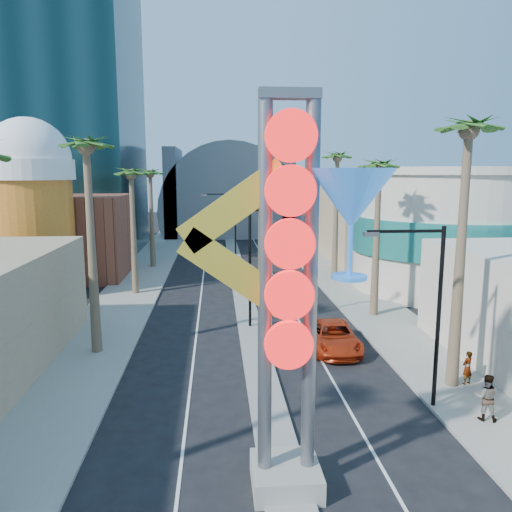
# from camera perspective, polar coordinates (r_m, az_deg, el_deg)

# --- Properties ---
(sidewalk_west) EXTENTS (5.00, 100.00, 0.15)m
(sidewalk_west) POSITION_cam_1_polar(r_m,az_deg,el_deg) (48.35, -13.24, -2.79)
(sidewalk_west) COLOR gray
(sidewalk_west) RESTS_ON ground
(sidewalk_east) EXTENTS (5.00, 100.00, 0.15)m
(sidewalk_east) POSITION_cam_1_polar(r_m,az_deg,el_deg) (49.19, 9.22, -2.45)
(sidewalk_east) COLOR gray
(sidewalk_east) RESTS_ON ground
(median) EXTENTS (1.60, 84.00, 0.15)m
(median) POSITION_cam_1_polar(r_m,az_deg,el_deg) (50.78, -2.07, -1.95)
(median) COLOR gray
(median) RESTS_ON ground
(hotel_tower) EXTENTS (20.00, 20.00, 50.00)m
(hotel_tower) POSITION_cam_1_polar(r_m,az_deg,el_deg) (68.36, -23.01, 21.33)
(hotel_tower) COLOR black
(hotel_tower) RESTS_ON ground
(brick_filler_west) EXTENTS (10.00, 10.00, 8.00)m
(brick_filler_west) POSITION_cam_1_polar(r_m,az_deg,el_deg) (51.97, -20.02, 2.13)
(brick_filler_west) COLOR brown
(brick_filler_west) RESTS_ON ground
(filler_east) EXTENTS (10.00, 20.00, 10.00)m
(filler_east) POSITION_cam_1_polar(r_m,az_deg,el_deg) (62.63, 12.31, 4.57)
(filler_east) COLOR tan
(filler_east) RESTS_ON ground
(beer_mug) EXTENTS (7.00, 7.00, 14.50)m
(beer_mug) POSITION_cam_1_polar(r_m,az_deg,el_deg) (44.34, -24.28, 5.68)
(beer_mug) COLOR #AF4817
(beer_mug) RESTS_ON ground
(turquoise_building) EXTENTS (16.60, 16.60, 10.60)m
(turquoise_building) POSITION_cam_1_polar(r_m,az_deg,el_deg) (46.59, 21.09, 2.82)
(turquoise_building) COLOR beige
(turquoise_building) RESTS_ON ground
(canopy) EXTENTS (22.00, 16.00, 22.00)m
(canopy) POSITION_cam_1_polar(r_m,az_deg,el_deg) (83.95, -3.13, 5.50)
(canopy) COLOR slate
(canopy) RESTS_ON ground
(neon_sign) EXTENTS (6.53, 2.60, 12.55)m
(neon_sign) POSITION_cam_1_polar(r_m,az_deg,el_deg) (15.25, 6.73, -1.37)
(neon_sign) COLOR gray
(neon_sign) RESTS_ON ground
(streetlight_0) EXTENTS (3.79, 0.25, 8.00)m
(streetlight_0) POSITION_cam_1_polar(r_m,az_deg,el_deg) (32.27, 0.27, 0.08)
(streetlight_0) COLOR black
(streetlight_0) RESTS_ON ground
(streetlight_1) EXTENTS (3.79, 0.25, 8.00)m
(streetlight_1) POSITION_cam_1_polar(r_m,az_deg,el_deg) (55.99, -2.94, 4.08)
(streetlight_1) COLOR black
(streetlight_1) RESTS_ON ground
(streetlight_2) EXTENTS (3.45, 0.25, 8.00)m
(streetlight_2) POSITION_cam_1_polar(r_m,az_deg,el_deg) (22.27, 19.13, -4.88)
(streetlight_2) COLOR black
(streetlight_2) RESTS_ON ground
(palm_1) EXTENTS (2.40, 2.40, 12.70)m
(palm_1) POSITION_cam_1_polar(r_m,az_deg,el_deg) (28.55, -18.78, 10.34)
(palm_1) COLOR brown
(palm_1) RESTS_ON ground
(palm_2) EXTENTS (2.40, 2.40, 11.20)m
(palm_2) POSITION_cam_1_polar(r_m,az_deg,el_deg) (42.28, -14.06, 8.31)
(palm_2) COLOR brown
(palm_2) RESTS_ON ground
(palm_3) EXTENTS (2.40, 2.40, 11.20)m
(palm_3) POSITION_cam_1_polar(r_m,az_deg,el_deg) (54.15, -11.99, 8.59)
(palm_3) COLOR brown
(palm_3) RESTS_ON ground
(palm_5) EXTENTS (2.40, 2.40, 13.20)m
(palm_5) POSITION_cam_1_polar(r_m,az_deg,el_deg) (24.44, 23.05, 11.35)
(palm_5) COLOR brown
(palm_5) RESTS_ON ground
(palm_6) EXTENTS (2.40, 2.40, 11.70)m
(palm_6) POSITION_cam_1_polar(r_m,az_deg,el_deg) (35.51, 13.88, 8.86)
(palm_6) COLOR brown
(palm_6) RESTS_ON ground
(palm_7) EXTENTS (2.40, 2.40, 12.70)m
(palm_7) POSITION_cam_1_polar(r_m,az_deg,el_deg) (47.06, 9.26, 10.20)
(palm_7) COLOR brown
(palm_7) RESTS_ON ground
(red_pickup) EXTENTS (2.82, 5.73, 1.57)m
(red_pickup) POSITION_cam_1_polar(r_m,az_deg,el_deg) (29.62, 8.85, -9.07)
(red_pickup) COLOR #B72C0E
(red_pickup) RESTS_ON ground
(pedestrian_a) EXTENTS (0.71, 0.61, 1.64)m
(pedestrian_a) POSITION_cam_1_polar(r_m,az_deg,el_deg) (26.40, 23.00, -11.67)
(pedestrian_a) COLOR gray
(pedestrian_a) RESTS_ON sidewalk_east
(pedestrian_b) EXTENTS (1.15, 1.04, 1.95)m
(pedestrian_b) POSITION_cam_1_polar(r_m,az_deg,el_deg) (23.12, 24.82, -14.43)
(pedestrian_b) COLOR gray
(pedestrian_b) RESTS_ON sidewalk_east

